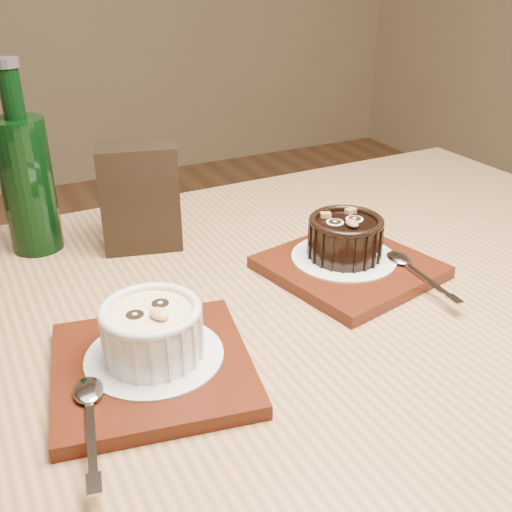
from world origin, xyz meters
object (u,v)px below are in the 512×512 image
Objects in this scene: ramekin_white at (152,329)px; tray_right at (349,267)px; ramekin_dark at (345,236)px; condiment_stand at (140,197)px; green_bottle at (27,180)px; tray_left at (152,368)px; table at (279,382)px.

tray_right is at bearing -1.70° from ramekin_white.
ramekin_dark is (0.27, 0.09, -0.00)m from ramekin_white.
green_bottle is (-0.13, 0.06, 0.03)m from condiment_stand.
tray_left is 0.73× the size of green_bottle.
tray_left reaches higher than table.
tray_left is 0.04m from ramekin_white.
ramekin_white is (0.00, 0.01, 0.04)m from tray_left.
green_bottle is (-0.21, 0.30, 0.19)m from table.
condiment_stand reaches higher than table.
ramekin_white is at bearing -164.49° from tray_right.
tray_left is at bearing -163.53° from tray_right.
tray_left is at bearing -81.26° from green_bottle.
condiment_stand is at bearing 136.94° from tray_right.
tray_right is 0.42m from green_bottle.
ramekin_white reaches higher than ramekin_dark.
ramekin_dark is at bearing 90.54° from tray_right.
tray_left is 1.97× the size of ramekin_dark.
condiment_stand is at bearing -24.34° from green_bottle.
green_bottle is at bearing 98.74° from tray_left.
tray_right is 1.97× the size of ramekin_dark.
tray_left is at bearing -155.44° from ramekin_dark.
table is 0.17m from tray_right.
table is 8.66× the size of condiment_stand.
green_bottle is (-0.05, 0.33, 0.09)m from tray_left.
ramekin_dark is at bearing 18.82° from tray_left.
tray_right is 0.28m from condiment_stand.
condiment_stand is at bearing 144.62° from ramekin_dark.
condiment_stand reaches higher than ramekin_white.
green_bottle is at bearing 124.98° from table.
green_bottle reaches higher than tray_right.
condiment_stand reaches higher than ramekin_dark.
ramekin_white reaches higher than tray_right.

